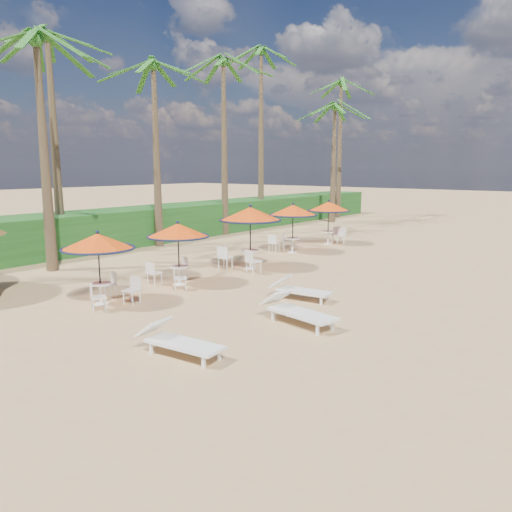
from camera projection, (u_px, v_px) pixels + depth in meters
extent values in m
plane|color=tan|center=(220.00, 340.00, 11.48)|extent=(160.00, 160.00, 0.00)
cube|color=#194716|center=(175.00, 221.00, 28.05)|extent=(3.00, 40.00, 1.80)
cylinder|color=black|center=(99.00, 269.00, 14.23)|extent=(0.05, 0.05, 2.07)
cone|color=#E34D13|center=(98.00, 241.00, 14.08)|extent=(2.07, 2.07, 0.45)
torus|color=#111933|center=(98.00, 248.00, 14.12)|extent=(2.07, 2.07, 0.06)
sphere|color=#111933|center=(97.00, 232.00, 14.04)|extent=(0.11, 0.11, 0.11)
cylinder|color=white|center=(100.00, 284.00, 14.30)|extent=(0.63, 0.63, 0.04)
cylinder|color=white|center=(101.00, 294.00, 14.35)|extent=(0.07, 0.07, 0.63)
cylinder|color=black|center=(179.00, 254.00, 16.64)|extent=(0.05, 0.05, 2.08)
cone|color=#E34D13|center=(178.00, 230.00, 16.50)|extent=(2.08, 2.08, 0.45)
torus|color=#111933|center=(178.00, 236.00, 16.54)|extent=(2.08, 2.08, 0.06)
sphere|color=#111933|center=(178.00, 222.00, 16.45)|extent=(0.11, 0.11, 0.11)
cylinder|color=white|center=(179.00, 267.00, 16.72)|extent=(0.63, 0.63, 0.04)
cylinder|color=white|center=(179.00, 275.00, 16.77)|extent=(0.07, 0.07, 0.63)
cylinder|color=black|center=(250.00, 238.00, 19.25)|extent=(0.05, 0.05, 2.41)
cone|color=#E34D13|center=(250.00, 214.00, 19.08)|extent=(2.41, 2.41, 0.52)
torus|color=#111933|center=(250.00, 220.00, 19.12)|extent=(2.41, 2.41, 0.07)
sphere|color=#111933|center=(250.00, 206.00, 19.03)|extent=(0.13, 0.13, 0.13)
cylinder|color=white|center=(250.00, 251.00, 19.33)|extent=(0.73, 0.73, 0.04)
cylinder|color=white|center=(250.00, 259.00, 19.39)|extent=(0.08, 0.08, 0.73)
cylinder|color=black|center=(293.00, 229.00, 22.92)|extent=(0.05, 0.05, 2.21)
cone|color=#E34D13|center=(293.00, 210.00, 22.77)|extent=(2.21, 2.21, 0.48)
torus|color=#111933|center=(293.00, 215.00, 22.81)|extent=(2.21, 2.21, 0.07)
sphere|color=#111933|center=(293.00, 204.00, 22.72)|extent=(0.12, 0.12, 0.12)
cylinder|color=white|center=(293.00, 239.00, 23.00)|extent=(0.67, 0.67, 0.04)
cylinder|color=white|center=(292.00, 245.00, 23.06)|extent=(0.08, 0.08, 0.67)
cylinder|color=black|center=(328.00, 223.00, 25.45)|extent=(0.05, 0.05, 2.18)
cone|color=#E34D13|center=(329.00, 206.00, 25.30)|extent=(2.18, 2.18, 0.47)
torus|color=#111933|center=(329.00, 211.00, 25.33)|extent=(2.18, 2.18, 0.07)
sphere|color=#111933|center=(329.00, 201.00, 25.25)|extent=(0.11, 0.11, 0.11)
cylinder|color=white|center=(328.00, 232.00, 25.52)|extent=(0.66, 0.66, 0.04)
cylinder|color=white|center=(328.00, 238.00, 25.58)|extent=(0.08, 0.08, 0.66)
cube|color=white|center=(184.00, 344.00, 10.37)|extent=(1.78, 0.79, 0.07)
cube|color=white|center=(154.00, 327.00, 10.79)|extent=(0.63, 0.68, 0.43)
cube|color=white|center=(185.00, 352.00, 10.40)|extent=(0.06, 0.06, 0.24)
cube|color=white|center=(302.00, 314.00, 12.45)|extent=(1.94, 0.99, 0.08)
cube|color=white|center=(276.00, 297.00, 13.09)|extent=(0.73, 0.77, 0.46)
cube|color=white|center=(302.00, 320.00, 12.48)|extent=(0.07, 0.07, 0.26)
cube|color=white|center=(304.00, 291.00, 14.83)|extent=(1.67, 0.78, 0.07)
cube|color=white|center=(280.00, 281.00, 15.21)|extent=(0.60, 0.65, 0.40)
cube|color=white|center=(304.00, 296.00, 14.86)|extent=(0.06, 0.06, 0.23)
cone|color=brown|center=(45.00, 160.00, 18.39)|extent=(0.44, 0.44, 8.36)
sphere|color=#215819|center=(36.00, 40.00, 17.65)|extent=(0.56, 0.56, 0.56)
cone|color=brown|center=(55.00, 149.00, 22.00)|extent=(0.44, 0.44, 9.40)
sphere|color=#215819|center=(47.00, 36.00, 21.17)|extent=(0.56, 0.56, 0.56)
cone|color=brown|center=(157.00, 158.00, 24.30)|extent=(0.44, 0.44, 8.66)
sphere|color=#215819|center=(153.00, 65.00, 23.54)|extent=(0.56, 0.56, 0.56)
cone|color=brown|center=(224.00, 151.00, 28.46)|extent=(0.44, 0.44, 9.66)
sphere|color=#215819|center=(223.00, 61.00, 27.60)|extent=(0.56, 0.56, 0.56)
cone|color=brown|center=(261.00, 141.00, 32.47)|extent=(0.44, 0.44, 11.13)
sphere|color=#215819|center=(261.00, 51.00, 31.49)|extent=(0.56, 0.56, 0.56)
cone|color=brown|center=(334.00, 166.00, 35.01)|extent=(0.44, 0.44, 7.98)
sphere|color=#215819|center=(335.00, 107.00, 34.30)|extent=(0.56, 0.56, 0.56)
cone|color=brown|center=(339.00, 152.00, 38.39)|extent=(0.44, 0.44, 10.12)
sphere|color=#215819|center=(341.00, 83.00, 37.49)|extent=(0.56, 0.56, 0.56)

